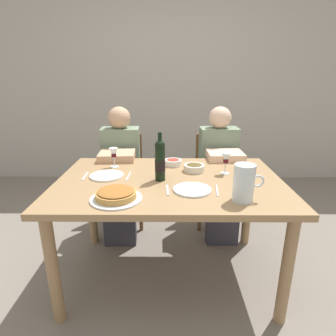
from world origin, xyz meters
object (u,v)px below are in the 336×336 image
at_px(dining_table, 169,192).
at_px(chair_right, 214,173).
at_px(baked_tart, 115,195).
at_px(olive_bowl, 194,167).
at_px(dinner_plate_right_setting, 106,176).
at_px(chair_left, 124,173).
at_px(dinner_plate_left_setting, 192,190).
at_px(diner_left, 120,169).
at_px(wine_bottle, 159,160).
at_px(wine_glass_centre, 113,154).
at_px(water_pitcher, 243,185).
at_px(salad_bowl, 173,162).
at_px(wine_glass_left_diner, 247,174).
at_px(wine_glass_right_diner, 225,159).
at_px(diner_right, 219,169).

relative_size(dining_table, chair_right, 1.72).
xyz_separation_m(baked_tart, olive_bowl, (0.48, 0.49, 0.00)).
xyz_separation_m(dinner_plate_right_setting, chair_left, (-0.02, 0.81, -0.27)).
xyz_separation_m(dinner_plate_left_setting, diner_left, (-0.58, 0.82, -0.15)).
xyz_separation_m(wine_bottle, olive_bowl, (0.24, 0.18, -0.11)).
bearing_deg(dining_table, wine_bottle, -172.36).
xyz_separation_m(wine_glass_centre, diner_left, (-0.02, 0.37, -0.25)).
distance_m(dinner_plate_left_setting, chair_left, 1.24).
relative_size(water_pitcher, salad_bowl, 1.57).
bearing_deg(olive_bowl, baked_tart, -134.29).
distance_m(wine_glass_left_diner, wine_glass_right_diner, 0.31).
xyz_separation_m(baked_tart, diner_right, (0.75, 0.96, -0.17)).
distance_m(baked_tart, chair_left, 1.23).
bearing_deg(wine_glass_centre, wine_bottle, -37.35).
height_order(wine_glass_right_diner, diner_right, diner_right).
bearing_deg(water_pitcher, baked_tart, 179.28).
height_order(olive_bowl, diner_left, diner_left).
distance_m(dining_table, wine_glass_right_diner, 0.46).
distance_m(diner_left, chair_right, 0.93).
bearing_deg(wine_glass_left_diner, salad_bowl, 132.17).
distance_m(wine_bottle, water_pitcher, 0.57).
xyz_separation_m(baked_tart, wine_glass_left_diner, (0.77, 0.14, 0.08)).
xyz_separation_m(wine_glass_left_diner, dinner_plate_right_setting, (-0.90, 0.23, -0.10)).
bearing_deg(diner_left, wine_glass_left_diner, 135.38).
distance_m(wine_bottle, baked_tart, 0.40).
bearing_deg(wine_bottle, baked_tart, -127.57).
bearing_deg(chair_right, wine_glass_left_diner, 89.16).
bearing_deg(wine_glass_right_diner, diner_left, 148.60).
height_order(wine_glass_right_diner, dinner_plate_right_setting, wine_glass_right_diner).
relative_size(wine_glass_centre, diner_left, 0.13).
xyz_separation_m(dining_table, chair_right, (0.45, 0.88, -0.17)).
distance_m(water_pitcher, chair_right, 1.26).
height_order(dinner_plate_left_setting, chair_left, chair_left).
bearing_deg(dinner_plate_right_setting, wine_glass_centre, 86.00).
height_order(water_pitcher, wine_glass_left_diner, water_pitcher).
bearing_deg(baked_tart, dinner_plate_right_setting, 109.61).
height_order(dinner_plate_right_setting, diner_left, diner_left).
xyz_separation_m(salad_bowl, olive_bowl, (0.15, -0.14, 0.00)).
bearing_deg(diner_right, salad_bowl, 36.09).
bearing_deg(olive_bowl, wine_bottle, -143.00).
xyz_separation_m(olive_bowl, dinner_plate_left_setting, (-0.04, -0.36, -0.02)).
height_order(olive_bowl, wine_glass_right_diner, wine_glass_right_diner).
relative_size(water_pitcher, wine_glass_right_diner, 1.40).
bearing_deg(diner_left, wine_glass_right_diner, 145.50).
relative_size(wine_glass_left_diner, wine_glass_centre, 0.97).
bearing_deg(chair_right, dining_table, 61.15).
distance_m(baked_tart, dinner_plate_right_setting, 0.40).
height_order(water_pitcher, diner_right, diner_right).
height_order(water_pitcher, chair_right, water_pitcher).
distance_m(dining_table, olive_bowl, 0.28).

